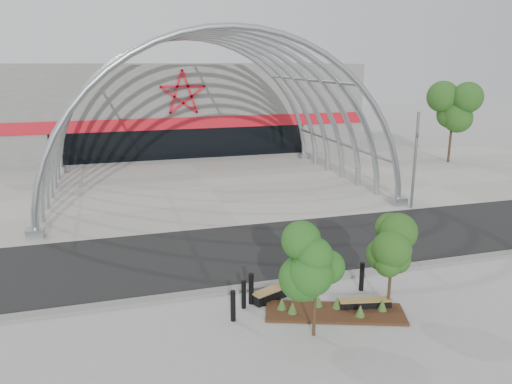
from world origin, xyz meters
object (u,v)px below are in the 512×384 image
Objects in this scene: signal_pole at (415,159)px; street_tree_1 at (392,246)px; bench_0 at (277,292)px; bollard_2 at (251,289)px; street_tree_0 at (316,262)px; bench_1 at (365,304)px.

signal_pole is 12.85m from street_tree_1.
street_tree_1 is 1.57× the size of bench_0.
bollard_2 is (-1.02, -0.16, 0.36)m from bench_0.
signal_pole is 15.55m from street_tree_0.
bollard_2 is at bearing 157.50° from bench_1.
signal_pole reaches higher than bench_0.
signal_pole reaches higher than bollard_2.
bench_1 is (-8.45, -10.11, -2.74)m from signal_pole.
street_tree_1 is at bearing -126.62° from signal_pole.
street_tree_0 reaches higher than street_tree_1.
bench_1 is at bearing -129.89° from signal_pole.
street_tree_0 is 3.00× the size of bollard_2.
signal_pole reaches higher than street_tree_0.
bollard_2 is (-3.68, 1.52, 0.38)m from bench_1.
bollard_2 is (-1.32, 2.58, -1.90)m from street_tree_0.
bench_0 is at bearing 96.21° from street_tree_0.
signal_pole is 2.99× the size of bench_1.
signal_pole is at bearing 37.17° from bench_0.
street_tree_0 is at bearing -155.91° from bench_1.
street_tree_0 reaches higher than bollard_2.
street_tree_0 is 3.45m from bench_1.
street_tree_1 is 2.29m from bench_1.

